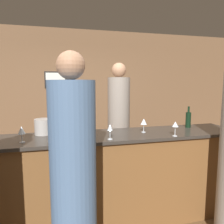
{
  "coord_description": "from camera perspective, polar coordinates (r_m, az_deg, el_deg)",
  "views": [
    {
      "loc": [
        -0.45,
        -2.42,
        1.67
      ],
      "look_at": [
        0.2,
        0.1,
        1.33
      ],
      "focal_mm": 35.0,
      "sensor_mm": 36.0,
      "label": 1
    }
  ],
  "objects": [
    {
      "name": "ground_plane",
      "position": [
        2.98,
        -3.69,
        -26.78
      ],
      "size": [
        14.0,
        14.0,
        0.0
      ],
      "primitive_type": "plane",
      "color": "brown"
    },
    {
      "name": "back_wall",
      "position": [
        4.8,
        -9.1,
        4.1
      ],
      "size": [
        8.0,
        0.08,
        2.8
      ],
      "color": "brown",
      "rests_on": "ground_plane"
    },
    {
      "name": "bar_counter",
      "position": [
        2.71,
        -3.79,
        -17.22
      ],
      "size": [
        3.58,
        0.64,
        1.08
      ],
      "color": "brown",
      "rests_on": "ground_plane"
    },
    {
      "name": "bartender",
      "position": [
        3.49,
        1.74,
        -4.79
      ],
      "size": [
        0.35,
        0.35,
        1.99
      ],
      "rotation": [
        0.0,
        0.0,
        3.14
      ],
      "color": "gray",
      "rests_on": "ground_plane"
    },
    {
      "name": "guest_0",
      "position": [
        1.9,
        -10.04,
        -16.93
      ],
      "size": [
        0.37,
        0.37,
        1.92
      ],
      "color": "#4C6B93",
      "rests_on": "ground_plane"
    },
    {
      "name": "wine_bottle_0",
      "position": [
        3.13,
        19.29,
        -1.8
      ],
      "size": [
        0.07,
        0.07,
        0.29
      ],
      "color": "black",
      "rests_on": "bar_counter"
    },
    {
      "name": "ice_bucket",
      "position": [
        2.68,
        -17.53,
        -3.66
      ],
      "size": [
        0.2,
        0.2,
        0.18
      ],
      "color": "#9E9993",
      "rests_on": "bar_counter"
    },
    {
      "name": "wine_glass_1",
      "position": [
        2.56,
        16.21,
        -3.21
      ],
      "size": [
        0.07,
        0.07,
        0.17
      ],
      "color": "silver",
      "rests_on": "bar_counter"
    },
    {
      "name": "wine_glass_2",
      "position": [
        2.38,
        -22.56,
        -4.49
      ],
      "size": [
        0.07,
        0.07,
        0.17
      ],
      "color": "silver",
      "rests_on": "bar_counter"
    },
    {
      "name": "wine_glass_3",
      "position": [
        2.68,
        8.3,
        -2.58
      ],
      "size": [
        0.08,
        0.08,
        0.17
      ],
      "color": "silver",
      "rests_on": "bar_counter"
    },
    {
      "name": "wine_glass_4",
      "position": [
        2.31,
        -0.52,
        -4.19
      ],
      "size": [
        0.06,
        0.06,
        0.17
      ],
      "color": "silver",
      "rests_on": "bar_counter"
    }
  ]
}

